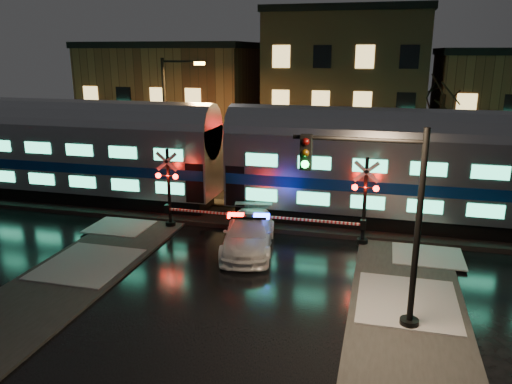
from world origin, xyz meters
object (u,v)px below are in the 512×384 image
police_car (249,234)px  streetlight (169,116)px  crossing_signal_right (356,210)px  traffic_light (384,225)px  crossing_signal_left (175,197)px

police_car → streetlight: streetlight is taller
crossing_signal_right → traffic_light: (1.19, -7.00, 1.79)m
traffic_light → streetlight: (-13.32, 13.69, 1.31)m
crossing_signal_left → streetlight: 8.03m
streetlight → police_car: bearing=-48.6°
streetlight → crossing_signal_left: bearing=-64.9°
police_car → crossing_signal_right: (4.65, 1.81, 0.95)m
police_car → crossing_signal_right: 5.08m
crossing_signal_right → traffic_light: size_ratio=0.89×
police_car → streetlight: (-7.49, 8.50, 4.05)m
crossing_signal_right → streetlight: size_ratio=0.71×
crossing_signal_left → police_car: bearing=-22.6°
police_car → crossing_signal_left: bearing=147.6°
crossing_signal_right → crossing_signal_left: size_ratio=1.02×
crossing_signal_right → crossing_signal_left: 9.00m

